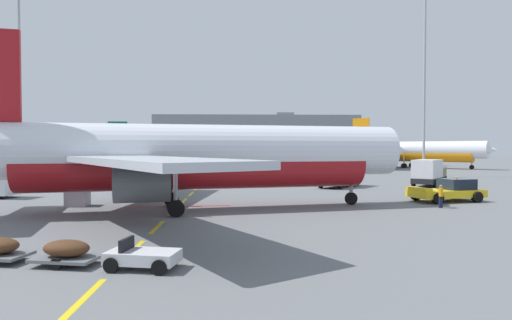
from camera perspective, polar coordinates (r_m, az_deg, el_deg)
The scene contains 14 objects.
ground at distance 55.35m, azimuth 16.03°, elevation -3.17°, with size 400.00×400.00×0.00m, color slate.
apron_paint_markings at distance 47.97m, azimuth -7.84°, elevation -3.84°, with size 8.00×92.87×0.01m.
airliner_foreground at distance 32.19m, azimuth -8.14°, elevation 0.56°, with size 34.62×33.88×12.20m.
pushback_tug at distance 40.69m, azimuth 23.51°, elevation -3.65°, with size 6.50×4.26×2.08m.
airliner_mid_left at distance 106.37m, azimuth 19.69°, elevation 1.09°, with size 29.44×27.19×11.80m.
airliner_far_center at distance 80.42m, azimuth -10.25°, elevation 0.43°, with size 26.12×25.81×9.15m.
fuel_service_truck at distance 51.91m, azimuth 10.76°, elevation -1.62°, with size 6.19×7.00×3.14m.
ground_power_truck at distance 55.92m, azimuth 21.39°, elevation -1.48°, with size 6.18×7.01×3.14m.
baggage_train at distance 18.73m, azimuth -23.13°, elevation -10.82°, with size 8.72×3.21×1.14m.
ground_crew_worker at distance 36.11m, azimuth 22.70°, elevation -4.14°, with size 0.36×0.65×1.73m.
uld_cargo_container at distance 37.12m, azimuth -21.99°, elevation -4.28°, with size 1.68×1.65×1.60m.
apron_light_mast_near at distance 76.03m, azimuth -28.16°, elevation 11.10°, with size 1.80×1.80×28.33m.
apron_light_mast_far at distance 74.73m, azimuth 20.89°, elevation 12.13°, with size 1.80×1.80×30.19m.
terminal_satellite at distance 155.17m, azimuth -0.01°, elevation 2.71°, with size 67.47×25.89×16.87m.
Camera 1 is at (22.61, -12.35, 4.50)m, focal length 31.07 mm.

